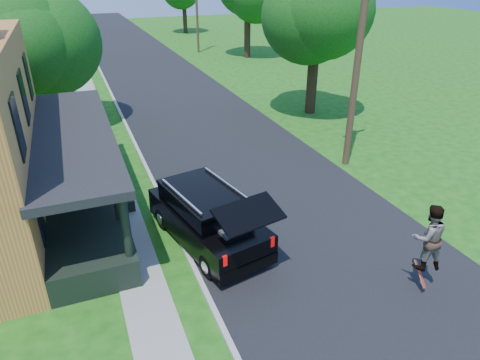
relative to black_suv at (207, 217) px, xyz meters
name	(u,v)px	position (x,y,z in m)	size (l,w,h in m)	color
ground	(333,262)	(3.20, -2.46, -0.92)	(140.00, 140.00, 0.00)	#185110
street	(174,95)	(3.20, 17.54, -0.92)	(8.00, 120.00, 0.02)	black
curb	(115,102)	(-0.85, 17.54, -0.92)	(0.15, 120.00, 0.12)	#AAAAA5
sidewalk	(90,104)	(-2.40, 17.54, -0.92)	(1.30, 120.00, 0.03)	gray
front_walk	(5,225)	(-6.30, 3.54, -0.92)	(6.50, 1.20, 0.03)	gray
black_suv	(207,217)	(0.00, 0.00, 0.00)	(2.94, 5.46, 2.41)	black
skateboarder	(428,237)	(4.82, -4.26, 0.71)	(1.08, 0.93, 1.93)	black
skateboard	(420,275)	(4.78, -4.31, -0.49)	(0.28, 0.69, 0.64)	#99220D
tree_left_mid	(29,33)	(-4.86, 13.14, 4.18)	(7.06, 6.85, 8.06)	black
tree_left_far	(17,9)	(-6.50, 30.97, 3.87)	(5.25, 5.02, 7.36)	black
tree_right_near	(316,13)	(9.96, 10.79, 4.81)	(6.85, 6.41, 8.53)	black
utility_pole_near	(359,46)	(7.70, 3.54, 4.26)	(1.77, 0.68, 10.05)	#40301D
utility_pole_far	(197,5)	(9.48, 32.62, 3.67)	(1.43, 0.31, 8.94)	#40301D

